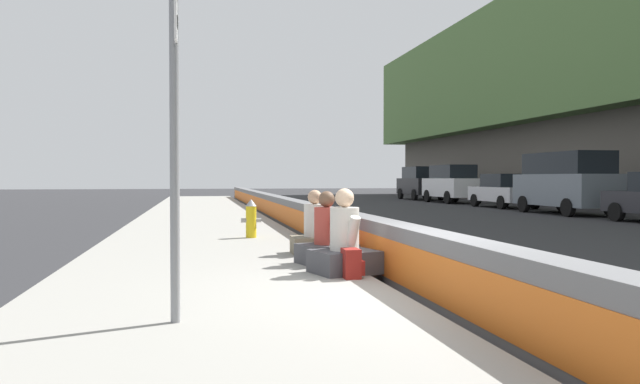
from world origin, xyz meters
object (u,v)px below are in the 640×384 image
Objects in this scene: seated_person_foreground at (345,247)px; backpack at (352,264)px; parked_car_midline at (504,191)px; parked_car_farther at (420,183)px; route_sign_post at (175,102)px; parked_car_fourth at (566,182)px; seated_person_middle at (327,241)px; seated_person_rear at (315,234)px; fire_hydrant at (251,218)px; parked_car_far at (452,183)px.

seated_person_foreground is 0.49m from backpack.
parked_car_farther is at bearing 0.10° from parked_car_midline.
route_sign_post is 27.48m from parked_car_midline.
route_sign_post is 2.97× the size of seated_person_foreground.
parked_car_fourth reaches higher than parked_car_midline.
seated_person_middle is 1.32m from seated_person_rear.
fire_hydrant is 29.92m from parked_car_farther.
route_sign_post reaches higher than backpack.
seated_person_foreground is 1.06× the size of seated_person_rear.
backpack is 29.77m from parked_car_far.
backpack is at bearing -178.10° from seated_person_middle.
parked_car_far is (26.33, -12.98, 0.66)m from seated_person_foreground.
seated_person_middle is at bearing 136.17° from parked_car_fourth.
fire_hydrant is 0.18× the size of parked_car_far.
fire_hydrant is 25.01m from parked_car_far.
fire_hydrant is 20.20m from parked_car_midline.
fire_hydrant is at bearing 152.22° from parked_car_farther.
parked_car_fourth reaches higher than backpack.
parked_car_midline is 11.87m from parked_car_farther.
fire_hydrant is 2.20× the size of backpack.
seated_person_foreground is at bearing 146.93° from parked_car_midline.
parked_car_far is at bearing -27.77° from route_sign_post.
seated_person_foreground is (2.63, -2.27, -1.69)m from route_sign_post.
route_sign_post is 37.87m from parked_car_farther.
seated_person_middle is 1.45m from backpack.
backpack is at bearing 158.03° from parked_car_farther.
seated_person_middle is at bearing -31.43° from route_sign_post.
backpack is 0.08× the size of parked_car_fourth.
fire_hydrant is 0.72× the size of seated_person_foreground.
seated_person_middle is 33.66m from parked_car_farther.
fire_hydrant is at bearing 8.94° from seated_person_foreground.
seated_person_foreground is at bearing -171.06° from fire_hydrant.
parked_car_farther is at bearing -27.78° from fire_hydrant.
parked_car_fourth is (17.11, -15.16, -0.86)m from route_sign_post.
parked_car_midline reaches higher than backpack.
backpack is (2.18, -2.26, -1.88)m from route_sign_post.
parked_car_fourth is at bearing 179.58° from parked_car_far.
parked_car_far is (11.85, -0.09, -0.17)m from parked_car_fourth.
seated_person_rear is at bearing 143.67° from parked_car_midline.
parked_car_far is at bearing -33.63° from fire_hydrant.
seated_person_foreground is 19.41m from parked_car_fourth.
seated_person_foreground is 0.24× the size of parked_car_fourth.
parked_car_midline is at bearing -32.51° from backpack.
route_sign_post is 8.42m from fire_hydrant.
parked_car_fourth reaches higher than seated_person_middle.
seated_person_rear is 32.43m from parked_car_farther.
seated_person_middle is 0.24× the size of parked_car_far.
route_sign_post is at bearing 139.24° from seated_person_foreground.
seated_person_rear reaches higher than fire_hydrant.
route_sign_post reaches higher than fire_hydrant.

